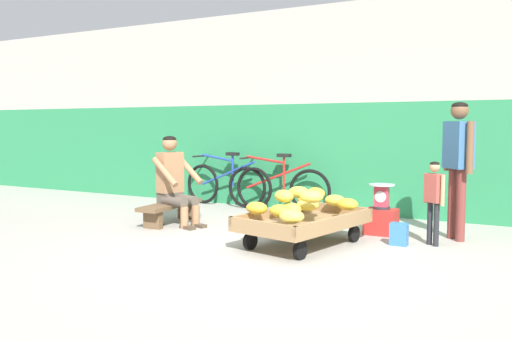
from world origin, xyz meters
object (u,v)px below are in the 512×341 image
at_px(bicycle_far_left, 277,187).
at_px(customer_child, 434,194).
at_px(plastic_crate, 381,222).
at_px(bicycle_near_left, 227,184).
at_px(low_bench, 171,208).
at_px(banana_cart, 304,223).
at_px(customer_adult, 458,155).
at_px(shopping_bag, 399,234).
at_px(weighing_scale, 382,196).
at_px(vendor_seated, 174,181).

distance_m(bicycle_far_left, customer_child, 2.83).
distance_m(plastic_crate, customer_child, 0.82).
bearing_deg(customer_child, bicycle_near_left, 158.50).
height_order(low_bench, bicycle_near_left, bicycle_near_left).
relative_size(banana_cart, customer_adult, 1.03).
height_order(bicycle_near_left, shopping_bag, bicycle_near_left).
relative_size(low_bench, weighing_scale, 3.72).
height_order(plastic_crate, customer_child, customer_child).
height_order(plastic_crate, shopping_bag, plastic_crate).
bearing_deg(customer_adult, vendor_seated, -167.41).
distance_m(weighing_scale, shopping_bag, 0.67).
distance_m(plastic_crate, customer_adult, 1.15).
xyz_separation_m(bicycle_near_left, bicycle_far_left, (0.88, -0.00, 0.00)).
bearing_deg(bicycle_far_left, bicycle_near_left, 179.89).
bearing_deg(customer_child, shopping_bag, -152.03).
height_order(banana_cart, vendor_seated, vendor_seated).
xyz_separation_m(bicycle_near_left, customer_adult, (3.55, -0.91, 0.60)).
xyz_separation_m(customer_child, shopping_bag, (-0.32, -0.17, -0.43)).
relative_size(banana_cart, bicycle_far_left, 0.95).
bearing_deg(bicycle_far_left, plastic_crate, -28.78).
bearing_deg(plastic_crate, bicycle_near_left, 159.54).
distance_m(banana_cart, customer_adult, 1.89).
relative_size(bicycle_near_left, customer_child, 1.85).
height_order(banana_cart, bicycle_far_left, bicycle_far_left).
bearing_deg(customer_adult, customer_child, -112.81).
relative_size(banana_cart, shopping_bag, 6.59).
bearing_deg(banana_cart, bicycle_far_left, 122.92).
bearing_deg(plastic_crate, vendor_seated, -165.75).
bearing_deg(bicycle_near_left, customer_adult, -14.45).
distance_m(bicycle_near_left, customer_adult, 3.71).
bearing_deg(vendor_seated, plastic_crate, 14.25).
bearing_deg(low_bench, vendor_seated, -15.38).
height_order(vendor_seated, bicycle_far_left, vendor_seated).
height_order(banana_cart, customer_adult, customer_adult).
bearing_deg(bicycle_near_left, customer_child, -21.50).
xyz_separation_m(plastic_crate, customer_adult, (0.81, 0.11, 0.80)).
bearing_deg(customer_child, bicycle_far_left, 151.97).
bearing_deg(plastic_crate, banana_cart, -119.81).
distance_m(low_bench, customer_child, 3.27).
relative_size(plastic_crate, customer_child, 0.40).
bearing_deg(vendor_seated, shopping_bag, 3.24).
height_order(weighing_scale, customer_child, customer_child).
xyz_separation_m(customer_adult, shopping_bag, (-0.49, -0.58, -0.83)).
height_order(vendor_seated, shopping_bag, vendor_seated).
relative_size(weighing_scale, customer_child, 0.34).
relative_size(weighing_scale, customer_adult, 0.20).
height_order(customer_adult, shopping_bag, customer_adult).
bearing_deg(customer_adult, low_bench, -168.08).
distance_m(banana_cart, vendor_seated, 2.01).
bearing_deg(shopping_bag, bicycle_far_left, 145.49).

